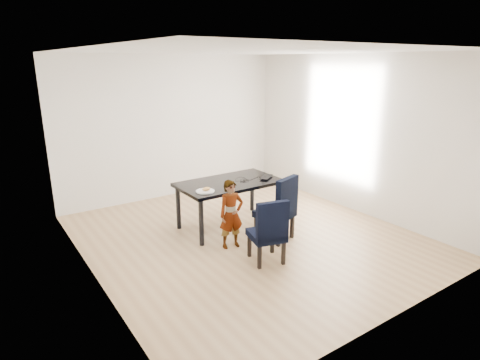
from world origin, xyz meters
TOP-DOWN VIEW (x-y plane):
  - floor at (0.00, 0.00)m, footprint 4.50×5.00m
  - ceiling at (0.00, 0.00)m, footprint 4.50×5.00m
  - wall_back at (0.00, 2.50)m, footprint 4.50×0.01m
  - wall_front at (0.00, -2.50)m, footprint 4.50×0.01m
  - wall_left at (-2.25, 0.00)m, footprint 0.01×5.00m
  - wall_right at (2.25, 0.00)m, footprint 0.01×5.00m
  - dining_table at (0.00, 0.50)m, footprint 1.60×0.90m
  - chair_left at (-0.24, -0.76)m, footprint 0.53×0.54m
  - chair_right at (0.29, -0.28)m, footprint 0.60×0.61m
  - child at (-0.39, -0.15)m, footprint 0.40×0.30m
  - plate at (-0.56, 0.27)m, footprint 0.34×0.34m
  - sandwich at (-0.55, 0.26)m, footprint 0.15×0.10m
  - laptop at (0.59, 0.37)m, footprint 0.39×0.35m
  - cable_tangle at (0.22, 0.38)m, footprint 0.17×0.17m

SIDE VIEW (x-z plane):
  - floor at x=0.00m, z-range -0.01..0.00m
  - dining_table at x=0.00m, z-range 0.00..0.75m
  - chair_left at x=-0.24m, z-range 0.00..0.89m
  - chair_right at x=0.29m, z-range 0.00..0.99m
  - child at x=-0.39m, z-range 0.00..0.99m
  - cable_tangle at x=0.22m, z-range 0.75..0.76m
  - plate at x=-0.56m, z-range 0.75..0.77m
  - laptop at x=0.59m, z-range 0.75..0.78m
  - sandwich at x=-0.55m, z-range 0.77..0.82m
  - wall_back at x=0.00m, z-range 0.00..2.70m
  - wall_front at x=0.00m, z-range 0.00..2.70m
  - wall_left at x=-2.25m, z-range 0.00..2.70m
  - wall_right at x=2.25m, z-range 0.00..2.70m
  - ceiling at x=0.00m, z-range 2.70..2.71m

